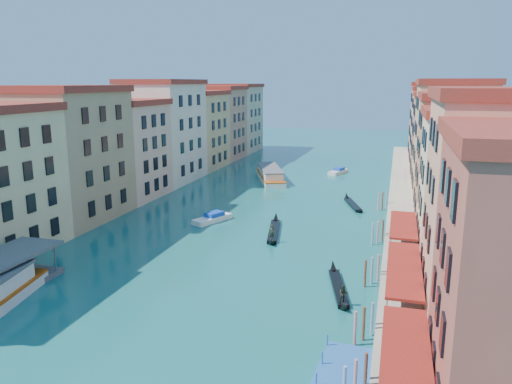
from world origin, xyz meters
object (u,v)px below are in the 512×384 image
vaporetto_far (270,174)px  gondola_right (339,287)px  gondola_fore (274,230)px  blue_dock (349,371)px

vaporetto_far → gondola_right: 58.28m
vaporetto_far → gondola_right: (20.91, -54.39, -0.78)m
gondola_fore → blue_dock: bearing=-77.8°
gondola_fore → blue_dock: 34.51m
gondola_fore → gondola_right: size_ratio=1.15×
gondola_right → blue_dock: 14.74m
gondola_right → blue_dock: gondola_right is taller
gondola_fore → vaporetto_far: bearing=94.4°
vaporetto_far → gondola_fore: (9.97, -37.12, -0.78)m
gondola_fore → blue_dock: size_ratio=1.94×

